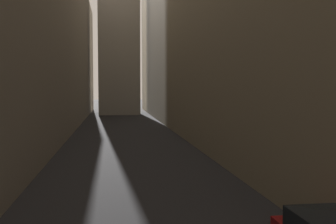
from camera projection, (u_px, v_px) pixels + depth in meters
name	position (u px, v px, depth m)	size (l,w,h in m)	color
ground_plane	(127.00, 143.00, 35.20)	(264.00, 264.00, 0.00)	#232326
building_block_right	(246.00, 10.00, 38.00)	(11.85, 108.00, 24.65)	gray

